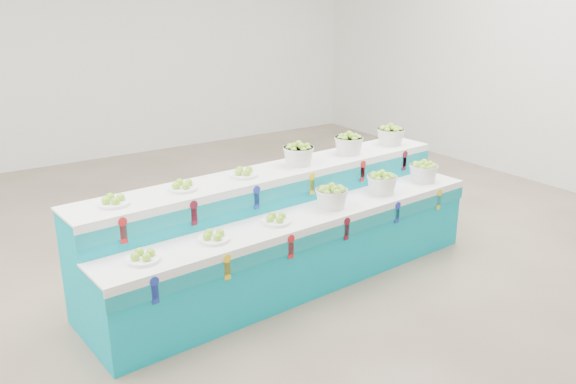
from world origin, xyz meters
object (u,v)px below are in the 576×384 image
object	(u,v)px
display_stand	(288,228)
plate_upper_mid	(182,185)
basket_lower_left	(332,196)
basket_upper_right	(391,135)

from	to	relation	value
display_stand	plate_upper_mid	distance (m)	1.12
basket_lower_left	plate_upper_mid	size ratio (longest dim) A/B	1.17
display_stand	basket_upper_right	size ratio (longest dim) A/B	13.21
basket_upper_right	plate_upper_mid	bearing A→B (deg)	-176.10
plate_upper_mid	basket_upper_right	xyz separation A→B (m)	(2.55, 0.17, 0.06)
basket_lower_left	basket_upper_right	world-z (taller)	basket_upper_right
display_stand	basket_upper_right	distance (m)	1.74
basket_lower_left	basket_upper_right	size ratio (longest dim) A/B	1.00
plate_upper_mid	display_stand	bearing A→B (deg)	-10.56
basket_lower_left	basket_upper_right	distance (m)	1.41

